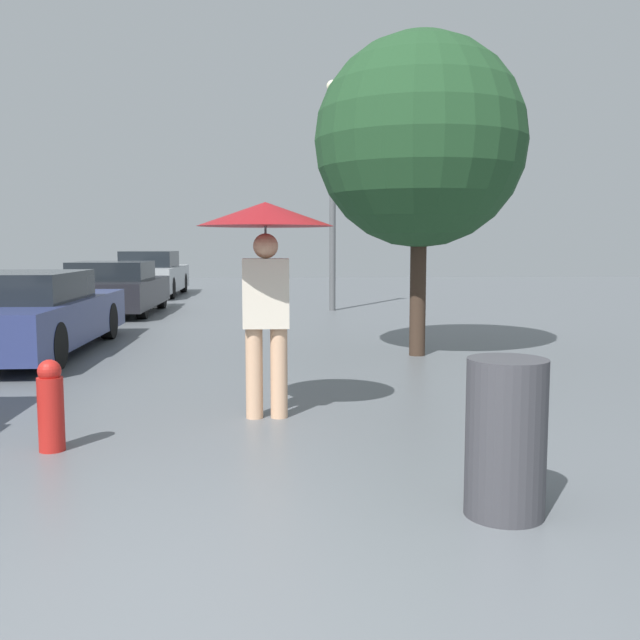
{
  "coord_description": "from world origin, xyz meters",
  "views": [
    {
      "loc": [
        0.3,
        -2.68,
        1.51
      ],
      "look_at": [
        0.69,
        3.43,
        0.86
      ],
      "focal_mm": 40.0,
      "sensor_mm": 36.0,
      "label": 1
    }
  ],
  "objects_px": {
    "tree": "(420,142)",
    "fire_hydrant": "(51,406)",
    "parked_car_third": "(114,289)",
    "trash_bin": "(506,438)",
    "pedestrian": "(266,242)",
    "street_lamp": "(333,181)",
    "parked_car_second": "(29,314)",
    "parked_car_farthest": "(151,275)"
  },
  "relations": [
    {
      "from": "pedestrian",
      "to": "parked_car_second",
      "type": "xyz_separation_m",
      "value": [
        -3.33,
        3.95,
        -0.99
      ]
    },
    {
      "from": "pedestrian",
      "to": "trash_bin",
      "type": "bearing_deg",
      "value": -60.06
    },
    {
      "from": "parked_car_second",
      "to": "tree",
      "type": "distance_m",
      "value": 5.84
    },
    {
      "from": "street_lamp",
      "to": "trash_bin",
      "type": "height_order",
      "value": "street_lamp"
    },
    {
      "from": "parked_car_second",
      "to": "parked_car_farthest",
      "type": "distance_m",
      "value": 11.29
    },
    {
      "from": "parked_car_second",
      "to": "fire_hydrant",
      "type": "distance_m",
      "value": 5.17
    },
    {
      "from": "pedestrian",
      "to": "street_lamp",
      "type": "xyz_separation_m",
      "value": [
        1.4,
        10.09,
        1.39
      ]
    },
    {
      "from": "tree",
      "to": "trash_bin",
      "type": "xyz_separation_m",
      "value": [
        -0.66,
        -5.73,
        -2.41
      ]
    },
    {
      "from": "parked_car_second",
      "to": "parked_car_farthest",
      "type": "bearing_deg",
      "value": 91.21
    },
    {
      "from": "parked_car_farthest",
      "to": "street_lamp",
      "type": "xyz_separation_m",
      "value": [
        4.96,
        -5.15,
        2.31
      ]
    },
    {
      "from": "fire_hydrant",
      "to": "street_lamp",
      "type": "bearing_deg",
      "value": 74.94
    },
    {
      "from": "street_lamp",
      "to": "tree",
      "type": "bearing_deg",
      "value": -84.75
    },
    {
      "from": "parked_car_second",
      "to": "trash_bin",
      "type": "bearing_deg",
      "value": -53.39
    },
    {
      "from": "parked_car_third",
      "to": "parked_car_farthest",
      "type": "bearing_deg",
      "value": 91.4
    },
    {
      "from": "parked_car_farthest",
      "to": "street_lamp",
      "type": "distance_m",
      "value": 7.51
    },
    {
      "from": "parked_car_second",
      "to": "tree",
      "type": "xyz_separation_m",
      "value": [
        5.34,
        -0.55,
        2.31
      ]
    },
    {
      "from": "pedestrian",
      "to": "parked_car_second",
      "type": "bearing_deg",
      "value": 130.08
    },
    {
      "from": "parked_car_second",
      "to": "parked_car_third",
      "type": "relative_size",
      "value": 1.15
    },
    {
      "from": "pedestrian",
      "to": "parked_car_farthest",
      "type": "bearing_deg",
      "value": 103.16
    },
    {
      "from": "parked_car_third",
      "to": "tree",
      "type": "xyz_separation_m",
      "value": [
        5.44,
        -6.3,
        2.31
      ]
    },
    {
      "from": "parked_car_third",
      "to": "fire_hydrant",
      "type": "bearing_deg",
      "value": -80.01
    },
    {
      "from": "parked_car_third",
      "to": "trash_bin",
      "type": "distance_m",
      "value": 12.94
    },
    {
      "from": "trash_bin",
      "to": "fire_hydrant",
      "type": "relative_size",
      "value": 1.31
    },
    {
      "from": "parked_car_third",
      "to": "fire_hydrant",
      "type": "relative_size",
      "value": 5.85
    },
    {
      "from": "pedestrian",
      "to": "tree",
      "type": "bearing_deg",
      "value": 59.4
    },
    {
      "from": "pedestrian",
      "to": "parked_car_third",
      "type": "height_order",
      "value": "pedestrian"
    },
    {
      "from": "fire_hydrant",
      "to": "parked_car_farthest",
      "type": "bearing_deg",
      "value": 97.07
    },
    {
      "from": "parked_car_third",
      "to": "tree",
      "type": "height_order",
      "value": "tree"
    },
    {
      "from": "parked_car_third",
      "to": "trash_bin",
      "type": "xyz_separation_m",
      "value": [
        4.77,
        -12.03,
        -0.1
      ]
    },
    {
      "from": "parked_car_second",
      "to": "fire_hydrant",
      "type": "bearing_deg",
      "value": -70.03
    },
    {
      "from": "parked_car_farthest",
      "to": "trash_bin",
      "type": "height_order",
      "value": "parked_car_farthest"
    },
    {
      "from": "tree",
      "to": "fire_hydrant",
      "type": "xyz_separation_m",
      "value": [
        -3.57,
        -4.3,
        -2.52
      ]
    },
    {
      "from": "parked_car_third",
      "to": "parked_car_second",
      "type": "bearing_deg",
      "value": -88.98
    },
    {
      "from": "parked_car_second",
      "to": "fire_hydrant",
      "type": "height_order",
      "value": "parked_car_second"
    },
    {
      "from": "fire_hydrant",
      "to": "pedestrian",
      "type": "bearing_deg",
      "value": 30.01
    },
    {
      "from": "tree",
      "to": "trash_bin",
      "type": "bearing_deg",
      "value": -96.61
    },
    {
      "from": "pedestrian",
      "to": "parked_car_third",
      "type": "distance_m",
      "value": 10.33
    },
    {
      "from": "pedestrian",
      "to": "trash_bin",
      "type": "xyz_separation_m",
      "value": [
        1.35,
        -2.34,
        -1.09
      ]
    },
    {
      "from": "parked_car_third",
      "to": "fire_hydrant",
      "type": "height_order",
      "value": "parked_car_third"
    },
    {
      "from": "parked_car_farthest",
      "to": "trash_bin",
      "type": "bearing_deg",
      "value": -74.39
    },
    {
      "from": "tree",
      "to": "street_lamp",
      "type": "bearing_deg",
      "value": 95.25
    },
    {
      "from": "fire_hydrant",
      "to": "tree",
      "type": "bearing_deg",
      "value": 50.29
    }
  ]
}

